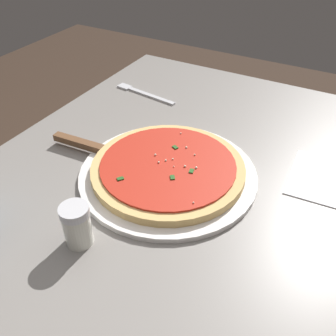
{
  "coord_description": "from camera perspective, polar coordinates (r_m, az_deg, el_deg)",
  "views": [
    {
      "loc": [
        -0.53,
        -0.24,
        1.22
      ],
      "look_at": [
        -0.03,
        0.03,
        0.77
      ],
      "focal_mm": 40.41,
      "sensor_mm": 36.0,
      "label": 1
    }
  ],
  "objects": [
    {
      "name": "napkin_folded_right",
      "position": [
        0.79,
        23.06,
        -1.69
      ],
      "size": [
        0.16,
        0.15,
        0.0
      ],
      "primitive_type": "cube",
      "rotation": [
        0.0,
        0.0,
        0.06
      ],
      "color": "white",
      "rests_on": "restaurant_table"
    },
    {
      "name": "fork",
      "position": [
        1.03,
        -3.9,
        11.24
      ],
      "size": [
        0.04,
        0.19,
        0.0
      ],
      "color": "silver",
      "rests_on": "restaurant_table"
    },
    {
      "name": "restaurant_table",
      "position": [
        0.85,
        3.09,
        -8.39
      ],
      "size": [
        0.97,
        0.8,
        0.75
      ],
      "color": "black",
      "rests_on": "ground_plane"
    },
    {
      "name": "parmesan_shaker",
      "position": [
        0.6,
        -13.58,
        -8.36
      ],
      "size": [
        0.05,
        0.05,
        0.07
      ],
      "color": "silver",
      "rests_on": "restaurant_table"
    },
    {
      "name": "pizza",
      "position": [
        0.72,
        0.0,
        -0.0
      ],
      "size": [
        0.29,
        0.29,
        0.02
      ],
      "color": "#DBB26B",
      "rests_on": "serving_plate"
    },
    {
      "name": "pizza_server",
      "position": [
        0.8,
        -10.71,
        2.87
      ],
      "size": [
        0.07,
        0.22,
        0.01
      ],
      "color": "silver",
      "rests_on": "serving_plate"
    },
    {
      "name": "serving_plate",
      "position": [
        0.73,
        0.0,
        -0.92
      ],
      "size": [
        0.34,
        0.34,
        0.01
      ],
      "primitive_type": "cylinder",
      "color": "white",
      "rests_on": "restaurant_table"
    }
  ]
}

